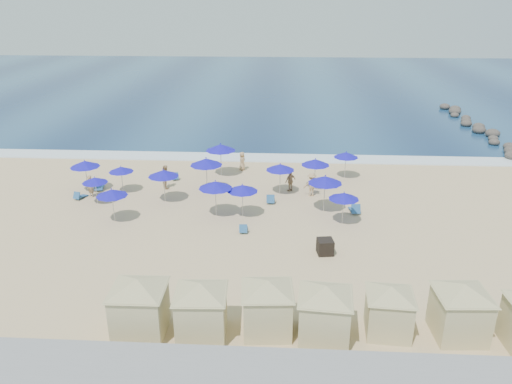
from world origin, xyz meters
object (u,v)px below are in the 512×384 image
(umbrella_12, at_px, (243,188))
(rock_jetty, at_px, (484,132))
(beachgoer_1, at_px, (166,177))
(cabana_4, at_px, (390,304))
(umbrella_11, at_px, (344,196))
(umbrella_2, at_px, (121,169))
(beachgoer_0, at_px, (90,186))
(beachgoer_2, at_px, (290,181))
(cabana_0, at_px, (139,299))
(cabana_1, at_px, (201,302))
(umbrella_9, at_px, (346,155))
(cabana_2, at_px, (267,299))
(umbrella_13, at_px, (163,173))
(cabana_3, at_px, (325,305))
(umbrella_4, at_px, (221,147))
(cabana_5, at_px, (462,303))
(trash_bin, at_px, (325,247))
(umbrella_5, at_px, (206,162))
(umbrella_6, at_px, (215,185))
(umbrella_10, at_px, (315,162))
(umbrella_1, at_px, (95,180))
(umbrella_3, at_px, (112,193))
(umbrella_0, at_px, (85,164))
(beachgoer_4, at_px, (242,161))
(beachgoer_3, at_px, (312,184))
(umbrella_7, at_px, (280,167))
(umbrella_8, at_px, (325,180))

(umbrella_12, bearing_deg, rock_jetty, 43.22)
(rock_jetty, bearing_deg, beachgoer_1, -150.04)
(cabana_4, distance_m, umbrella_11, 11.16)
(umbrella_2, xyz_separation_m, beachgoer_0, (-2.05, -1.07, -0.99))
(beachgoer_2, bearing_deg, cabana_0, 27.18)
(rock_jetty, distance_m, cabana_1, 42.43)
(umbrella_2, relative_size, umbrella_9, 0.93)
(cabana_2, height_order, umbrella_13, cabana_2)
(cabana_3, bearing_deg, umbrella_4, 108.72)
(cabana_5, bearing_deg, trash_bin, 126.25)
(beachgoer_2, bearing_deg, trash_bin, 59.18)
(umbrella_5, bearing_deg, umbrella_13, -143.55)
(cabana_0, bearing_deg, umbrella_6, 82.60)
(umbrella_10, xyz_separation_m, beachgoer_2, (-1.84, -0.64, -1.30))
(umbrella_1, bearing_deg, umbrella_3, -52.71)
(trash_bin, height_order, umbrella_0, umbrella_0)
(beachgoer_4, bearing_deg, umbrella_13, 120.98)
(umbrella_1, height_order, beachgoer_3, umbrella_1)
(umbrella_2, xyz_separation_m, umbrella_10, (14.34, 1.56, 0.31))
(beachgoer_4, bearing_deg, umbrella_10, -149.33)
(umbrella_7, bearing_deg, beachgoer_4, 121.74)
(umbrella_4, bearing_deg, cabana_1, -85.31)
(umbrella_1, xyz_separation_m, beachgoer_4, (9.62, 7.89, -0.99))
(cabana_0, height_order, umbrella_7, cabana_0)
(cabana_2, relative_size, umbrella_0, 1.79)
(umbrella_1, xyz_separation_m, umbrella_4, (8.03, 6.39, 0.61))
(umbrella_4, distance_m, beachgoer_4, 2.71)
(rock_jetty, bearing_deg, beachgoer_4, -152.51)
(cabana_0, distance_m, umbrella_12, 12.96)
(umbrella_2, relative_size, umbrella_13, 0.85)
(umbrella_3, bearing_deg, trash_bin, -15.19)
(umbrella_4, relative_size, umbrella_6, 1.08)
(cabana_3, distance_m, umbrella_7, 16.81)
(cabana_1, relative_size, umbrella_6, 1.76)
(umbrella_7, bearing_deg, beachgoer_3, -7.05)
(umbrella_3, distance_m, umbrella_10, 14.90)
(cabana_2, distance_m, umbrella_5, 17.15)
(umbrella_2, bearing_deg, cabana_1, -62.35)
(cabana_1, xyz_separation_m, umbrella_12, (0.74, 12.48, 0.40))
(cabana_1, height_order, umbrella_1, cabana_1)
(umbrella_2, height_order, umbrella_5, umbrella_5)
(umbrella_1, bearing_deg, cabana_0, -63.44)
(umbrella_8, distance_m, umbrella_9, 7.17)
(umbrella_2, xyz_separation_m, umbrella_12, (9.31, -3.88, 0.21))
(beachgoer_0, bearing_deg, cabana_1, -24.54)
(umbrella_5, distance_m, umbrella_11, 10.79)
(beachgoer_0, height_order, beachgoer_4, beachgoer_0)
(beachgoer_3, relative_size, beachgoer_4, 1.13)
(cabana_5, xyz_separation_m, beachgoer_1, (-16.55, 16.91, -0.72))
(cabana_0, xyz_separation_m, cabana_5, (13.67, 0.57, -0.07))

